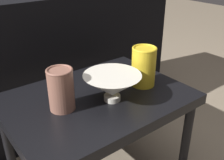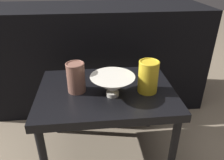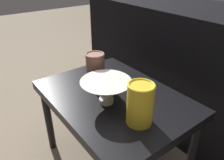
{
  "view_description": "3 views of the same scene",
  "coord_description": "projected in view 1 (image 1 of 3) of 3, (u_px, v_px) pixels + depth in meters",
  "views": [
    {
      "loc": [
        -0.47,
        -0.7,
        0.9
      ],
      "look_at": [
        0.04,
        -0.04,
        0.49
      ],
      "focal_mm": 42.0,
      "sensor_mm": 36.0,
      "label": 1
    },
    {
      "loc": [
        -0.07,
        -0.92,
        0.96
      ],
      "look_at": [
        0.03,
        -0.04,
        0.49
      ],
      "focal_mm": 35.0,
      "sensor_mm": 36.0,
      "label": 2
    },
    {
      "loc": [
        0.63,
        -0.48,
        0.93
      ],
      "look_at": [
        0.02,
        -0.03,
        0.51
      ],
      "focal_mm": 35.0,
      "sensor_mm": 36.0,
      "label": 3
    }
  ],
  "objects": [
    {
      "name": "vase_textured_left",
      "position": [
        61.0,
        89.0,
        0.85
      ],
      "size": [
        0.09,
        0.09,
        0.15
      ],
      "color": "brown",
      "rests_on": "table"
    },
    {
      "name": "couch_backdrop",
      "position": [
        34.0,
        62.0,
        1.41
      ],
      "size": [
        1.47,
        0.5,
        0.71
      ],
      "color": "black",
      "rests_on": "ground_plane"
    },
    {
      "name": "vase_colorful_right",
      "position": [
        144.0,
        66.0,
        1.01
      ],
      "size": [
        0.1,
        0.1,
        0.16
      ],
      "color": "gold",
      "rests_on": "table"
    },
    {
      "name": "table",
      "position": [
        97.0,
        107.0,
        0.99
      ],
      "size": [
        0.66,
        0.48,
        0.42
      ],
      "color": "black",
      "rests_on": "ground_plane"
    },
    {
      "name": "bowl",
      "position": [
        112.0,
        85.0,
        0.91
      ],
      "size": [
        0.2,
        0.2,
        0.1
      ],
      "color": "silver",
      "rests_on": "table"
    }
  ]
}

